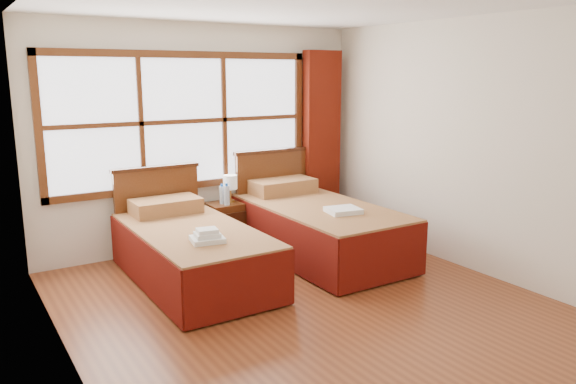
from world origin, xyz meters
TOP-DOWN VIEW (x-y plane):
  - floor at (0.00, 0.00)m, footprint 4.50×4.50m
  - ceiling at (0.00, 0.00)m, footprint 4.50×4.50m
  - wall_back at (0.00, 2.25)m, footprint 4.00×0.00m
  - wall_left at (-2.00, 0.00)m, footprint 0.00×4.50m
  - wall_right at (2.00, 0.00)m, footprint 0.00×4.50m
  - window at (-0.25, 2.21)m, footprint 3.16×0.06m
  - curtain at (1.60, 2.11)m, footprint 0.50×0.16m
  - bed_left at (-0.63, 1.20)m, footprint 1.06×2.08m
  - bed_right at (0.88, 1.20)m, footprint 1.14×2.20m
  - nightstand at (0.14, 1.99)m, footprint 0.40×0.40m
  - towels_left at (-0.69, 0.65)m, footprint 0.33×0.30m
  - towels_right at (0.90, 0.72)m, footprint 0.38×0.35m
  - lamp at (0.22, 2.02)m, footprint 0.17×0.17m
  - bottle_near at (0.10, 1.98)m, footprint 0.06×0.06m
  - bottle_far at (0.11, 1.90)m, footprint 0.07×0.07m

SIDE VIEW (x-z plane):
  - floor at x=0.00m, z-range 0.00..0.00m
  - nightstand at x=0.14m, z-range 0.00..0.54m
  - bed_left at x=-0.63m, z-range -0.20..0.83m
  - bed_right at x=0.88m, z-range -0.22..0.89m
  - towels_left at x=-0.69m, z-range 0.54..0.66m
  - towels_right at x=0.90m, z-range 0.59..0.64m
  - bottle_near at x=0.10m, z-range 0.53..0.76m
  - bottle_far at x=0.11m, z-range 0.53..0.78m
  - lamp at x=0.22m, z-range 0.61..0.93m
  - curtain at x=1.60m, z-range 0.02..2.32m
  - wall_back at x=0.00m, z-range -0.70..3.30m
  - wall_left at x=-2.00m, z-range -0.95..3.55m
  - wall_right at x=2.00m, z-range -0.95..3.55m
  - window at x=-0.25m, z-range 0.72..2.28m
  - ceiling at x=0.00m, z-range 2.60..2.60m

